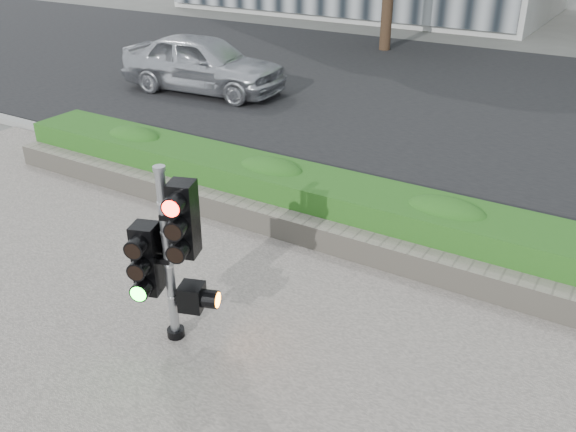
{
  "coord_description": "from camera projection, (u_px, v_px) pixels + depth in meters",
  "views": [
    {
      "loc": [
        3.44,
        -4.54,
        4.17
      ],
      "look_at": [
        0.29,
        0.6,
        1.12
      ],
      "focal_mm": 38.0,
      "sensor_mm": 36.0,
      "label": 1
    }
  ],
  "objects": [
    {
      "name": "ground",
      "position": [
        239.0,
        318.0,
        6.95
      ],
      "size": [
        120.0,
        120.0,
        0.0
      ],
      "primitive_type": "plane",
      "color": "#51514C",
      "rests_on": "ground"
    },
    {
      "name": "road",
      "position": [
        483.0,
        103.0,
        14.55
      ],
      "size": [
        60.0,
        13.0,
        0.02
      ],
      "primitive_type": "cube",
      "color": "black",
      "rests_on": "ground"
    },
    {
      "name": "curb",
      "position": [
        359.0,
        209.0,
        9.31
      ],
      "size": [
        60.0,
        0.25,
        0.12
      ],
      "primitive_type": "cube",
      "color": "gray",
      "rests_on": "ground"
    },
    {
      "name": "stone_wall",
      "position": [
        320.0,
        235.0,
        8.3
      ],
      "size": [
        12.0,
        0.32,
        0.34
      ],
      "primitive_type": "cube",
      "color": "gray",
      "rests_on": "sidewalk"
    },
    {
      "name": "hedge",
      "position": [
        342.0,
        206.0,
        8.72
      ],
      "size": [
        12.0,
        1.0,
        0.68
      ],
      "primitive_type": "cube",
      "color": "#46952E",
      "rests_on": "sidewalk"
    },
    {
      "name": "traffic_signal",
      "position": [
        171.0,
        247.0,
        6.13
      ],
      "size": [
        0.72,
        0.63,
        1.98
      ],
      "rotation": [
        0.0,
        0.0,
        0.34
      ],
      "color": "black",
      "rests_on": "sidewalk"
    },
    {
      "name": "car_silver",
      "position": [
        203.0,
        63.0,
        15.14
      ],
      "size": [
        4.33,
        2.05,
        1.43
      ],
      "primitive_type": "imported",
      "rotation": [
        0.0,
        0.0,
        1.66
      ],
      "color": "#B6B8BE",
      "rests_on": "road"
    }
  ]
}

